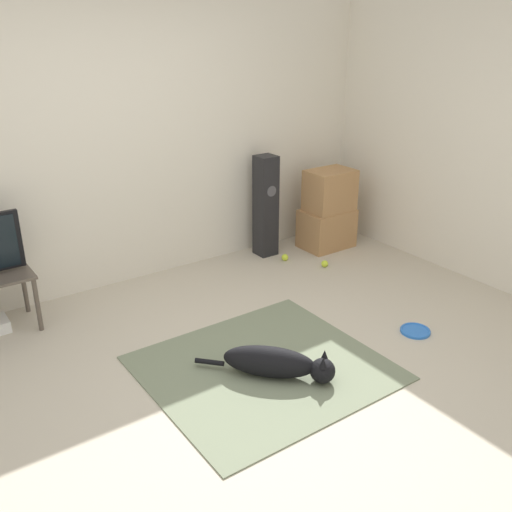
% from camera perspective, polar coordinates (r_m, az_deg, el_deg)
% --- Properties ---
extents(ground_plane, '(12.00, 12.00, 0.00)m').
position_cam_1_polar(ground_plane, '(3.77, 0.59, -13.28)').
color(ground_plane, '#BCB29E').
extents(wall_back, '(8.00, 0.06, 2.55)m').
position_cam_1_polar(wall_back, '(4.99, -13.87, 11.23)').
color(wall_back, silver).
rests_on(wall_back, ground_plane).
extents(area_rug, '(1.54, 1.41, 0.01)m').
position_cam_1_polar(area_rug, '(3.97, 0.79, -11.11)').
color(area_rug, slate).
rests_on(area_rug, ground_plane).
extents(dog, '(0.68, 0.73, 0.22)m').
position_cam_1_polar(dog, '(3.82, 2.16, -10.65)').
color(dog, black).
rests_on(dog, area_rug).
extents(frisbee, '(0.23, 0.23, 0.03)m').
position_cam_1_polar(frisbee, '(4.54, 15.64, -7.21)').
color(frisbee, blue).
rests_on(frisbee, ground_plane).
extents(cardboard_box_lower, '(0.52, 0.38, 0.40)m').
position_cam_1_polar(cardboard_box_lower, '(5.95, 7.07, 2.76)').
color(cardboard_box_lower, '#A87A4C').
rests_on(cardboard_box_lower, ground_plane).
extents(cardboard_box_upper, '(0.47, 0.34, 0.42)m').
position_cam_1_polar(cardboard_box_upper, '(5.83, 7.40, 6.52)').
color(cardboard_box_upper, '#A87A4C').
rests_on(cardboard_box_upper, cardboard_box_lower).
extents(floor_speaker, '(0.19, 0.19, 1.01)m').
position_cam_1_polar(floor_speaker, '(5.62, 0.97, 5.00)').
color(floor_speaker, black).
rests_on(floor_speaker, ground_plane).
extents(tennis_ball_by_boxes, '(0.07, 0.07, 0.07)m').
position_cam_1_polar(tennis_ball_by_boxes, '(5.51, 6.88, -0.77)').
color(tennis_ball_by_boxes, '#C6E033').
rests_on(tennis_ball_by_boxes, ground_plane).
extents(tennis_ball_near_speaker, '(0.07, 0.07, 0.07)m').
position_cam_1_polar(tennis_ball_near_speaker, '(5.62, 2.91, -0.14)').
color(tennis_ball_near_speaker, '#C6E033').
rests_on(tennis_ball_near_speaker, ground_plane).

